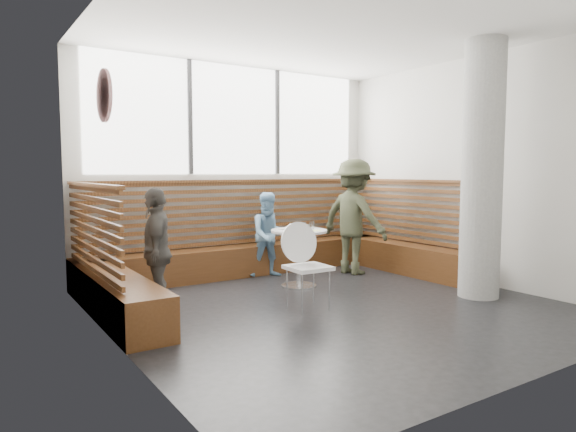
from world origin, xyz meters
TOP-DOWN VIEW (x-y plane):
  - room at (0.00, 0.00)m, footprint 5.00×5.00m
  - booth at (0.00, 1.77)m, footprint 5.00×2.50m
  - concrete_column at (1.85, -0.60)m, footprint 0.50×0.50m
  - wall_art at (-2.46, 0.40)m, footprint 0.03×0.50m
  - cafe_table at (0.25, 1.10)m, footprint 0.77×0.77m
  - cafe_chair at (-0.33, 0.15)m, footprint 0.48×0.47m
  - adult_man at (1.49, 1.41)m, footprint 0.89×1.26m
  - child_back at (0.27, 1.91)m, footprint 0.72×0.62m
  - child_left at (-1.83, 0.87)m, footprint 0.63×0.90m
  - plate_near at (0.12, 1.25)m, footprint 0.21×0.21m
  - plate_far at (0.32, 1.24)m, footprint 0.22×0.22m
  - glass_left at (0.08, 1.04)m, footprint 0.07×0.07m
  - glass_mid at (0.31, 1.09)m, footprint 0.07×0.07m
  - glass_right at (0.49, 1.13)m, footprint 0.06×0.06m
  - menu_card at (0.33, 0.89)m, footprint 0.24×0.21m

SIDE VIEW (x-z plane):
  - booth at x=0.00m, z-range -0.31..1.13m
  - cafe_table at x=0.25m, z-range 0.17..0.96m
  - cafe_chair at x=-0.33m, z-range 0.09..1.09m
  - child_back at x=0.27m, z-range 0.00..1.27m
  - child_left at x=-1.83m, z-range 0.00..1.41m
  - menu_card at x=0.33m, z-range 0.79..0.80m
  - plate_near at x=0.12m, z-range 0.79..0.81m
  - plate_far at x=0.32m, z-range 0.79..0.81m
  - glass_right at x=0.49m, z-range 0.79..0.89m
  - glass_mid at x=0.31m, z-range 0.79..0.89m
  - glass_left at x=0.08m, z-range 0.79..0.90m
  - adult_man at x=1.49m, z-range 0.00..1.78m
  - concrete_column at x=1.85m, z-range 0.00..3.20m
  - room at x=0.00m, z-range 0.00..3.20m
  - wall_art at x=-2.46m, z-range 2.05..2.55m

